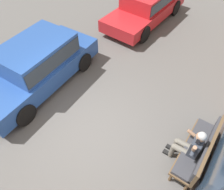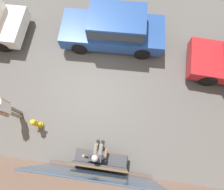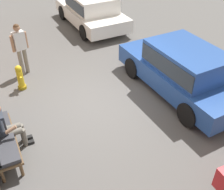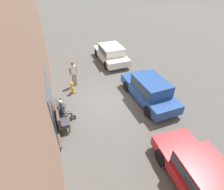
% 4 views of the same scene
% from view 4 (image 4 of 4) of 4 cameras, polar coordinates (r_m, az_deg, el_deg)
% --- Properties ---
extents(ground_plane, '(60.00, 60.00, 0.00)m').
position_cam_4_polar(ground_plane, '(10.67, -0.90, -2.34)').
color(ground_plane, '#565451').
extents(building_facade, '(18.00, 0.51, 6.29)m').
position_cam_4_polar(building_facade, '(8.71, -23.12, 9.44)').
color(building_facade, '#93705B').
rests_on(building_facade, ground_plane).
extents(bench, '(1.81, 0.55, 0.99)m').
position_cam_4_polar(bench, '(9.38, -16.43, -6.06)').
color(bench, brown).
rests_on(bench, ground_plane).
extents(person_on_phone, '(0.73, 0.74, 1.33)m').
position_cam_4_polar(person_on_phone, '(9.40, -15.32, -4.64)').
color(person_on_phone, '#6B665B').
rests_on(person_on_phone, ground_plane).
extents(parked_car_near, '(4.53, 1.94, 1.35)m').
position_cam_4_polar(parked_car_near, '(7.40, 28.35, -23.32)').
color(parked_car_near, red).
rests_on(parked_car_near, ground_plane).
extents(parked_car_mid, '(4.40, 1.95, 1.50)m').
position_cam_4_polar(parked_car_mid, '(10.62, 12.18, 1.96)').
color(parked_car_mid, '#23478E').
rests_on(parked_car_mid, ground_plane).
extents(parked_car_far, '(4.26, 2.07, 1.41)m').
position_cam_4_polar(parked_car_far, '(15.31, -0.30, 13.61)').
color(parked_car_far, white).
rests_on(parked_car_far, ground_plane).
extents(pedestrian_standing, '(0.29, 0.53, 1.73)m').
position_cam_4_polar(pedestrian_standing, '(11.99, -12.49, 7.32)').
color(pedestrian_standing, gray).
rests_on(pedestrian_standing, ground_plane).
extents(fire_hydrant, '(0.38, 0.26, 0.81)m').
position_cam_4_polar(fire_hydrant, '(11.53, -12.82, 2.32)').
color(fire_hydrant, olive).
rests_on(fire_hydrant, ground_plane).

